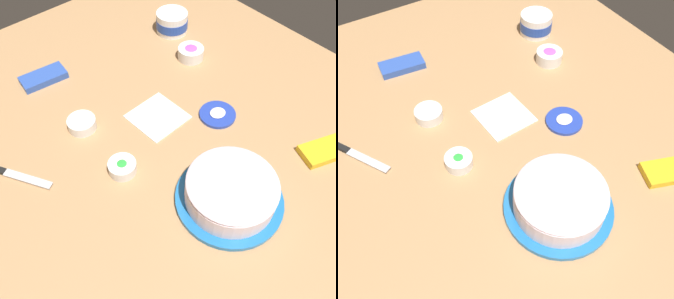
# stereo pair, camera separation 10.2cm
# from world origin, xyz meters

# --- Properties ---
(ground_plane) EXTENTS (1.54, 1.54, 0.00)m
(ground_plane) POSITION_xyz_m (0.00, 0.00, 0.00)
(ground_plane) COLOR tan
(frosted_cake) EXTENTS (0.28, 0.28, 0.09)m
(frosted_cake) POSITION_xyz_m (-0.04, 0.32, 0.04)
(frosted_cake) COLOR #1E6BB2
(frosted_cake) RESTS_ON ground_plane
(frosting_tub) EXTENTS (0.12, 0.12, 0.08)m
(frosting_tub) POSITION_xyz_m (-0.42, -0.33, 0.04)
(frosting_tub) COLOR white
(frosting_tub) RESTS_ON ground_plane
(frosting_tub_lid) EXTENTS (0.11, 0.11, 0.02)m
(frosting_tub_lid) POSITION_xyz_m (-0.23, 0.09, 0.01)
(frosting_tub_lid) COLOR #233DAD
(frosting_tub_lid) RESTS_ON ground_plane
(spreading_knife) EXTENTS (0.14, 0.21, 0.01)m
(spreading_knife) POSITION_xyz_m (0.35, -0.14, 0.01)
(spreading_knife) COLOR silver
(spreading_knife) RESTS_ON ground_plane
(sprinkle_bowl_blue) EXTENTS (0.08, 0.08, 0.03)m
(sprinkle_bowl_blue) POSITION_xyz_m (0.10, -0.14, 0.02)
(sprinkle_bowl_blue) COLOR white
(sprinkle_bowl_blue) RESTS_ON ground_plane
(sprinkle_bowl_green) EXTENTS (0.08, 0.08, 0.03)m
(sprinkle_bowl_green) POSITION_xyz_m (0.11, 0.07, 0.02)
(sprinkle_bowl_green) COLOR white
(sprinkle_bowl_green) RESTS_ON ground_plane
(sprinkle_bowl_rainbow) EXTENTS (0.09, 0.09, 0.04)m
(sprinkle_bowl_rainbow) POSITION_xyz_m (-0.36, -0.17, 0.02)
(sprinkle_bowl_rainbow) COLOR white
(sprinkle_bowl_rainbow) RESTS_ON ground_plane
(candy_box_lower) EXTENTS (0.16, 0.09, 0.02)m
(candy_box_lower) POSITION_xyz_m (0.08, -0.40, 0.01)
(candy_box_lower) COLOR #2D51B2
(candy_box_lower) RESTS_ON ground_plane
(candy_box_upper) EXTENTS (0.15, 0.12, 0.02)m
(candy_box_upper) POSITION_xyz_m (-0.35, 0.39, 0.01)
(candy_box_upper) COLOR yellow
(candy_box_upper) RESTS_ON ground_plane
(paper_napkin) EXTENTS (0.16, 0.16, 0.01)m
(paper_napkin) POSITION_xyz_m (-0.09, -0.03, 0.00)
(paper_napkin) COLOR white
(paper_napkin) RESTS_ON ground_plane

